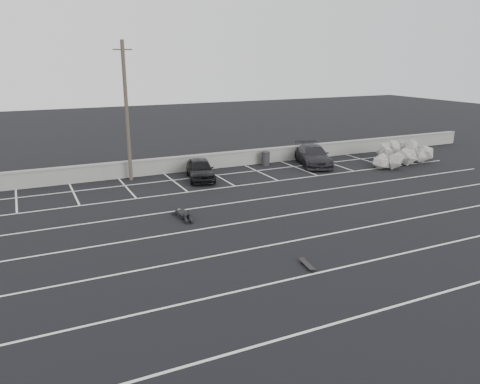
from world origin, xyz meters
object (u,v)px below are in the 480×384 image
utility_pole (127,112)px  skateboard (307,265)px  car_right (313,155)px  car_left (200,169)px  riprap_pile (399,156)px  person (182,212)px  trash_bin (266,158)px

utility_pole → skateboard: (3.02, -15.59, -4.22)m
car_right → skateboard: bearing=-105.1°
car_left → car_right: size_ratio=0.81×
riprap_pile → person: bearing=-166.0°
car_left → trash_bin: size_ratio=3.91×
car_right → utility_pole: bearing=-166.6°
skateboard → person: bearing=116.1°
car_right → trash_bin: 3.44m
person → skateboard: 7.84m
trash_bin → skateboard: trash_bin is taller
trash_bin → person: (-9.03, -8.13, -0.27)m
skateboard → riprap_pile: bearing=45.8°
riprap_pile → skateboard: 19.84m
utility_pole → trash_bin: 10.41m
car_right → trash_bin: bearing=175.7°
car_right → person: car_right is taller
trash_bin → person: 12.15m
riprap_pile → skateboard: (-15.80, -11.99, -0.49)m
car_left → person: 7.22m
car_left → person: size_ratio=1.64×
car_left → utility_pole: bearing=170.3°
car_right → riprap_pile: car_right is taller
utility_pole → riprap_pile: (18.82, -3.61, -3.73)m
utility_pole → skateboard: utility_pole is taller
utility_pole → riprap_pile: size_ratio=1.42×
utility_pole → riprap_pile: bearing=-10.8°
car_left → trash_bin: bearing=30.9°
car_left → utility_pole: 5.71m
utility_pole → person: (0.66, -8.12, -4.07)m
skateboard → car_right: bearing=64.0°
car_left → riprap_pile: (14.79, -1.86, -0.09)m
car_left → riprap_pile: bearing=6.5°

